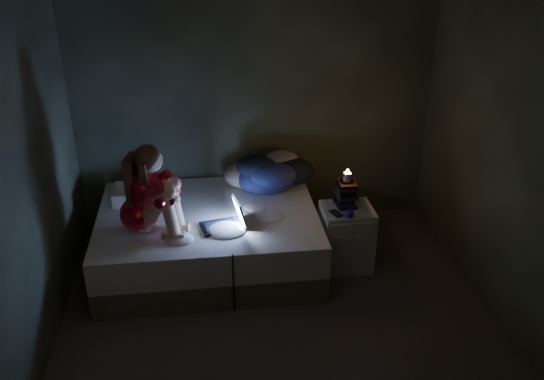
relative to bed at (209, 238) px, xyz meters
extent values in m
cube|color=#3A3634|center=(0.54, -1.10, -0.29)|extent=(3.60, 3.80, 0.02)
cube|color=#2B2E26|center=(0.54, 0.81, 1.02)|extent=(3.60, 0.02, 2.60)
cube|color=#2B2E26|center=(-1.27, -1.10, 1.02)|extent=(0.02, 3.80, 2.60)
cube|color=#2B2E26|center=(2.35, -1.10, 1.02)|extent=(0.02, 3.80, 2.60)
cube|color=silver|center=(-0.65, 0.34, 0.34)|extent=(0.46, 0.33, 0.13)
cube|color=silver|center=(1.28, -0.20, 0.03)|extent=(0.46, 0.41, 0.61)
cylinder|color=beige|center=(1.27, -0.13, 0.62)|extent=(0.07, 0.07, 0.08)
cube|color=black|center=(1.15, -0.28, 0.34)|extent=(0.11, 0.16, 0.01)
sphere|color=#1C2598|center=(1.24, -0.36, 0.38)|extent=(0.08, 0.08, 0.08)
camera|label=1|loc=(0.00, -4.72, 2.88)|focal=38.27mm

